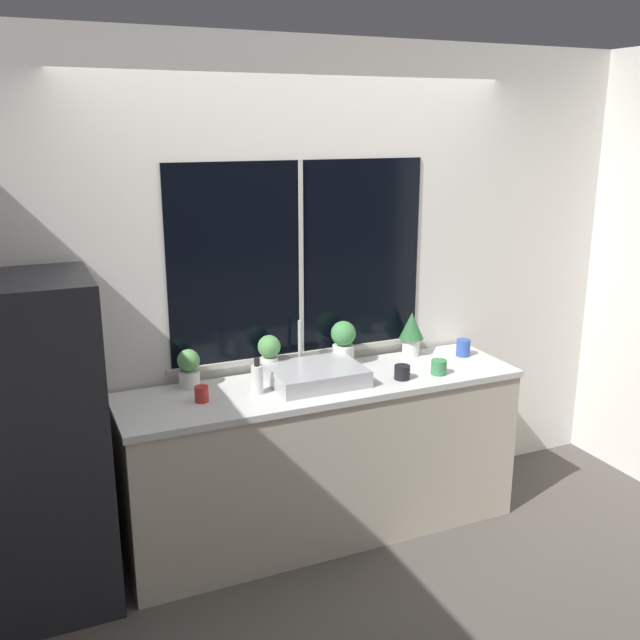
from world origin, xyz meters
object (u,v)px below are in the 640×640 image
object	(u,v)px
sink	(316,375)
mug_red	(202,394)
potted_plant_center_right	(343,342)
refrigerator	(24,450)
soap_bottle	(257,379)
mug_black	(402,372)
mug_green	(439,367)
potted_plant_center_left	(269,353)
potted_plant_far_right	(411,331)
potted_plant_far_left	(189,368)
mug_blue	(463,348)

from	to	relation	value
sink	mug_red	size ratio (longest dim) A/B	6.13
potted_plant_center_right	refrigerator	bearing A→B (deg)	-172.66
soap_bottle	mug_black	size ratio (longest dim) A/B	2.25
sink	mug_green	size ratio (longest dim) A/B	5.71
potted_plant_center_left	potted_plant_center_right	size ratio (longest dim) A/B	0.89
potted_plant_far_right	soap_bottle	size ratio (longest dim) A/B	1.38
sink	soap_bottle	distance (m)	0.34
potted_plant_center_right	mug_black	bearing A→B (deg)	-60.52
sink	potted_plant_far_left	world-z (taller)	sink
potted_plant_far_right	mug_blue	xyz separation A→B (m)	(0.28, -0.14, -0.10)
mug_black	mug_blue	bearing A→B (deg)	20.85
potted_plant_far_right	mug_red	xyz separation A→B (m)	(-1.34, -0.22, -0.11)
mug_black	mug_green	xyz separation A→B (m)	(0.23, -0.01, 0.00)
potted_plant_center_left	mug_green	xyz separation A→B (m)	(0.87, -0.35, -0.09)
potted_plant_far_right	mug_red	size ratio (longest dim) A/B	3.30
sink	mug_blue	bearing A→B (deg)	3.87
refrigerator	mug_green	world-z (taller)	refrigerator
potted_plant_far_left	mug_blue	world-z (taller)	potted_plant_far_left
mug_red	mug_black	bearing A→B (deg)	-6.28
soap_bottle	mug_green	bearing A→B (deg)	-7.03
soap_bottle	potted_plant_center_left	bearing A→B (deg)	56.88
sink	mug_black	size ratio (longest dim) A/B	5.75
refrigerator	potted_plant_center_right	distance (m)	1.76
refrigerator	potted_plant_far_right	size ratio (longest dim) A/B	6.04
mug_red	mug_blue	xyz separation A→B (m)	(1.62, 0.09, 0.01)
potted_plant_center_left	soap_bottle	bearing A→B (deg)	-123.12
sink	mug_black	distance (m)	0.47
potted_plant_center_right	mug_blue	bearing A→B (deg)	-10.47
potted_plant_center_left	mug_green	bearing A→B (deg)	-22.17
potted_plant_center_right	sink	bearing A→B (deg)	-142.06
potted_plant_center_left	potted_plant_far_right	bearing A→B (deg)	-0.00
mug_black	mug_blue	world-z (taller)	mug_blue
mug_green	potted_plant_far_left	bearing A→B (deg)	164.95
potted_plant_center_left	mug_red	size ratio (longest dim) A/B	2.89
sink	potted_plant_center_left	xyz separation A→B (m)	(-0.19, 0.20, 0.08)
mug_black	mug_blue	xyz separation A→B (m)	(0.54, 0.21, 0.01)
sink	soap_bottle	size ratio (longest dim) A/B	2.56
potted_plant_center_right	mug_red	xyz separation A→B (m)	(-0.89, -0.22, -0.10)
potted_plant_center_left	mug_black	xyz separation A→B (m)	(0.64, -0.34, -0.09)
potted_plant_center_right	mug_blue	distance (m)	0.75
potted_plant_center_left	potted_plant_far_right	distance (m)	0.90
soap_bottle	mug_blue	size ratio (longest dim) A/B	1.91
refrigerator	mug_red	distance (m)	0.85
sink	potted_plant_center_left	distance (m)	0.29
potted_plant_center_left	soap_bottle	xyz separation A→B (m)	(-0.15, -0.23, -0.05)
potted_plant_center_left	mug_red	xyz separation A→B (m)	(-0.44, -0.22, -0.09)
potted_plant_center_left	potted_plant_far_left	bearing A→B (deg)	180.00
sink	mug_black	bearing A→B (deg)	-17.01
potted_plant_center_right	soap_bottle	world-z (taller)	potted_plant_center_right
potted_plant_center_left	mug_red	bearing A→B (deg)	-153.26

